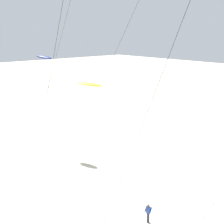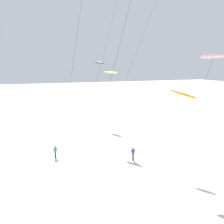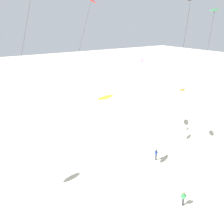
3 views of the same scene
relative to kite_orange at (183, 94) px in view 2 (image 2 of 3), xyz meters
name	(u,v)px [view 2 (image 2 of 3)]	position (x,y,z in m)	size (l,w,h in m)	color
ground_plane	(66,146)	(-15.49, -8.54, -8.78)	(260.00, 260.00, 0.00)	beige
kite_orange	(183,94)	(0.00, 0.00, 0.00)	(4.47, 2.59, 9.39)	orange
kite_navy	(99,63)	(-29.18, 1.35, 3.15)	(4.36, 2.17, 12.30)	navy
kite_pink	(214,57)	(-3.08, 6.23, 3.75)	(4.91, 3.14, 13.00)	pink
kite_red	(155,5)	(-13.28, 4.22, 11.19)	(10.21, 4.98, 21.43)	red
kite_yellow	(111,73)	(-14.83, -1.83, 1.67)	(3.93, 2.07, 10.73)	yellow
kite_flyer_nearest	(55,152)	(-10.88, -10.85, -7.88)	(0.59, 0.61, 1.67)	#33333D
kite_flyer_middle	(133,153)	(-6.64, -2.08, -7.88)	(0.67, 0.65, 1.67)	#33333D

